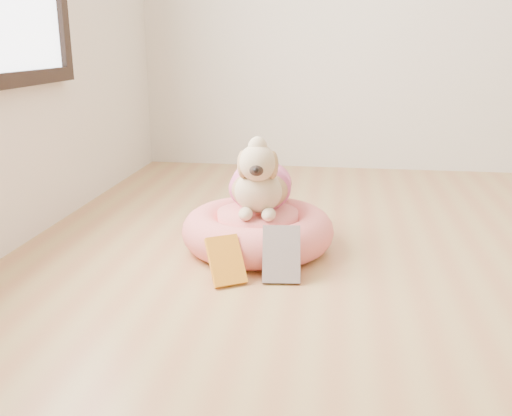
# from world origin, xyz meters

# --- Properties ---
(pet_bed) EXTENTS (0.61, 0.61, 0.16)m
(pet_bed) POSITION_xyz_m (-1.02, 0.66, 0.08)
(pet_bed) COLOR #DB6956
(pet_bed) RESTS_ON floor
(dog) EXTENTS (0.33, 0.46, 0.32)m
(dog) POSITION_xyz_m (-1.02, 0.68, 0.32)
(dog) COLOR brown
(dog) RESTS_ON pet_bed
(book_yellow) EXTENTS (0.17, 0.17, 0.16)m
(book_yellow) POSITION_xyz_m (-1.09, 0.31, 0.08)
(book_yellow) COLOR yellow
(book_yellow) RESTS_ON floor
(book_white) EXTENTS (0.15, 0.13, 0.19)m
(book_white) POSITION_xyz_m (-0.90, 0.36, 0.09)
(book_white) COLOR white
(book_white) RESTS_ON floor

